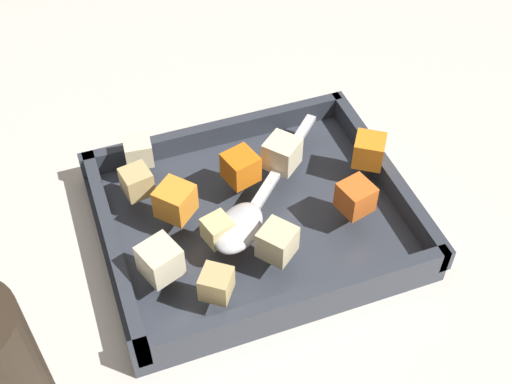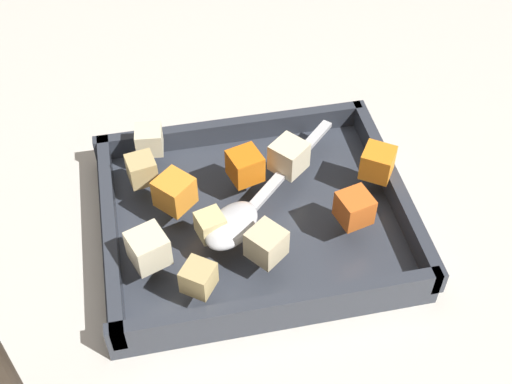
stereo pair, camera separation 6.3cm
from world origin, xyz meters
The scene contains 14 objects.
ground_plane centered at (0.00, 0.00, 0.00)m, with size 4.00×4.00×0.00m, color beige.
baking_dish centered at (0.00, 0.01, 0.01)m, with size 0.29×0.24×0.04m.
carrot_chunk_corner_nw centered at (0.00, -0.02, 0.05)m, with size 0.03×0.03×0.03m, color orange.
carrot_chunk_center centered at (-0.09, 0.05, 0.05)m, with size 0.03×0.03×0.03m, color orange.
carrot_chunk_mid_left centered at (0.07, 0.00, 0.06)m, with size 0.03×0.03×0.03m, color orange.
carrot_chunk_near_left centered at (-0.13, 0.00, 0.05)m, with size 0.03×0.03×0.03m, color orange.
potato_chunk_mid_right centered at (0.00, 0.08, 0.05)m, with size 0.03×0.03×0.03m, color beige.
potato_chunk_far_right centered at (0.04, 0.04, 0.05)m, with size 0.02×0.02×0.02m, color #E0CC89.
potato_chunk_rim_edge centered at (0.10, -0.04, 0.05)m, with size 0.03×0.03×0.03m, color tan.
potato_chunk_near_spoon centered at (-0.04, -0.02, 0.06)m, with size 0.03×0.03×0.03m, color beige.
potato_chunk_corner_sw centered at (0.06, 0.10, 0.05)m, with size 0.03×0.03×0.03m, color tan.
potato_chunk_heap_side centered at (0.09, -0.08, 0.05)m, with size 0.03×0.03×0.03m, color beige.
potato_chunk_near_right centered at (0.10, 0.06, 0.06)m, with size 0.03×0.03×0.03m, color beige.
serving_spoon centered at (0.02, 0.04, 0.05)m, with size 0.17×0.16×0.02m.
Camera 2 is at (0.08, 0.43, 0.51)m, focal length 47.15 mm.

